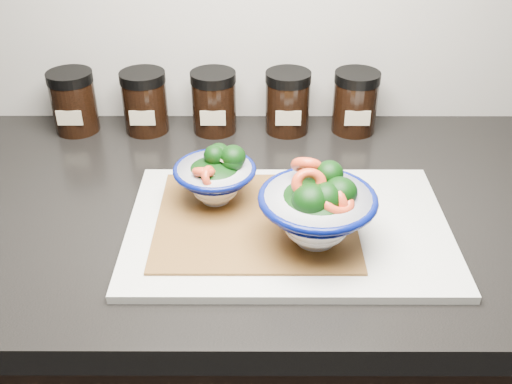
{
  "coord_description": "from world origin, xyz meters",
  "views": [
    {
      "loc": [
        0.11,
        0.69,
        1.4
      ],
      "look_at": [
        0.11,
        1.38,
        0.96
      ],
      "focal_mm": 42.0,
      "sensor_mm": 36.0,
      "label": 1
    }
  ],
  "objects_px": {
    "cutting_board": "(288,227)",
    "spice_jar_c": "(214,102)",
    "bowl_left": "(216,176)",
    "bowl_right": "(318,209)",
    "spice_jar_d": "(288,102)",
    "spice_jar_b": "(145,102)",
    "spice_jar_a": "(74,102)",
    "spice_jar_e": "(355,102)"
  },
  "relations": [
    {
      "from": "spice_jar_e",
      "to": "bowl_left",
      "type": "bearing_deg",
      "value": -132.6
    },
    {
      "from": "cutting_board",
      "to": "bowl_left",
      "type": "bearing_deg",
      "value": 150.72
    },
    {
      "from": "spice_jar_e",
      "to": "cutting_board",
      "type": "bearing_deg",
      "value": -112.98
    },
    {
      "from": "cutting_board",
      "to": "spice_jar_c",
      "type": "xyz_separation_m",
      "value": [
        -0.12,
        0.32,
        0.05
      ]
    },
    {
      "from": "spice_jar_a",
      "to": "spice_jar_b",
      "type": "bearing_deg",
      "value": 0.0
    },
    {
      "from": "cutting_board",
      "to": "spice_jar_b",
      "type": "distance_m",
      "value": 0.4
    },
    {
      "from": "spice_jar_b",
      "to": "spice_jar_d",
      "type": "distance_m",
      "value": 0.26
    },
    {
      "from": "spice_jar_a",
      "to": "bowl_right",
      "type": "bearing_deg",
      "value": -40.93
    },
    {
      "from": "cutting_board",
      "to": "spice_jar_d",
      "type": "xyz_separation_m",
      "value": [
        0.01,
        0.32,
        0.05
      ]
    },
    {
      "from": "spice_jar_b",
      "to": "spice_jar_e",
      "type": "height_order",
      "value": "same"
    },
    {
      "from": "spice_jar_c",
      "to": "bowl_right",
      "type": "bearing_deg",
      "value": -66.18
    },
    {
      "from": "spice_jar_a",
      "to": "spice_jar_c",
      "type": "relative_size",
      "value": 1.0
    },
    {
      "from": "spice_jar_a",
      "to": "spice_jar_e",
      "type": "height_order",
      "value": "same"
    },
    {
      "from": "spice_jar_a",
      "to": "spice_jar_c",
      "type": "height_order",
      "value": "same"
    },
    {
      "from": "bowl_left",
      "to": "spice_jar_d",
      "type": "relative_size",
      "value": 1.07
    },
    {
      "from": "bowl_left",
      "to": "spice_jar_a",
      "type": "relative_size",
      "value": 1.07
    },
    {
      "from": "bowl_left",
      "to": "spice_jar_e",
      "type": "bearing_deg",
      "value": 47.4
    },
    {
      "from": "spice_jar_a",
      "to": "spice_jar_e",
      "type": "distance_m",
      "value": 0.51
    },
    {
      "from": "bowl_left",
      "to": "spice_jar_e",
      "type": "height_order",
      "value": "spice_jar_e"
    },
    {
      "from": "spice_jar_c",
      "to": "spice_jar_d",
      "type": "bearing_deg",
      "value": 0.0
    },
    {
      "from": "cutting_board",
      "to": "spice_jar_a",
      "type": "xyz_separation_m",
      "value": [
        -0.38,
        0.32,
        0.05
      ]
    },
    {
      "from": "bowl_left",
      "to": "spice_jar_a",
      "type": "distance_m",
      "value": 0.38
    },
    {
      "from": "spice_jar_a",
      "to": "spice_jar_e",
      "type": "xyz_separation_m",
      "value": [
        0.51,
        0.0,
        0.0
      ]
    },
    {
      "from": "spice_jar_b",
      "to": "bowl_right",
      "type": "bearing_deg",
      "value": -51.63
    },
    {
      "from": "spice_jar_c",
      "to": "bowl_left",
      "type": "bearing_deg",
      "value": -85.78
    },
    {
      "from": "cutting_board",
      "to": "spice_jar_e",
      "type": "distance_m",
      "value": 0.35
    },
    {
      "from": "bowl_right",
      "to": "bowl_left",
      "type": "bearing_deg",
      "value": 144.32
    },
    {
      "from": "cutting_board",
      "to": "spice_jar_c",
      "type": "distance_m",
      "value": 0.34
    },
    {
      "from": "bowl_right",
      "to": "spice_jar_c",
      "type": "height_order",
      "value": "bowl_right"
    },
    {
      "from": "cutting_board",
      "to": "spice_jar_b",
      "type": "bearing_deg",
      "value": 128.09
    },
    {
      "from": "bowl_left",
      "to": "spice_jar_b",
      "type": "height_order",
      "value": "spice_jar_b"
    },
    {
      "from": "spice_jar_c",
      "to": "spice_jar_e",
      "type": "distance_m",
      "value": 0.26
    },
    {
      "from": "bowl_left",
      "to": "bowl_right",
      "type": "height_order",
      "value": "bowl_right"
    },
    {
      "from": "spice_jar_b",
      "to": "spice_jar_e",
      "type": "distance_m",
      "value": 0.38
    },
    {
      "from": "bowl_left",
      "to": "bowl_right",
      "type": "relative_size",
      "value": 0.77
    },
    {
      "from": "spice_jar_d",
      "to": "bowl_right",
      "type": "bearing_deg",
      "value": -86.11
    },
    {
      "from": "spice_jar_a",
      "to": "spice_jar_b",
      "type": "distance_m",
      "value": 0.13
    },
    {
      "from": "cutting_board",
      "to": "spice_jar_e",
      "type": "height_order",
      "value": "spice_jar_e"
    },
    {
      "from": "spice_jar_d",
      "to": "spice_jar_e",
      "type": "distance_m",
      "value": 0.12
    },
    {
      "from": "bowl_left",
      "to": "bowl_right",
      "type": "bearing_deg",
      "value": -35.68
    },
    {
      "from": "spice_jar_c",
      "to": "spice_jar_d",
      "type": "xyz_separation_m",
      "value": [
        0.13,
        0.0,
        0.0
      ]
    },
    {
      "from": "cutting_board",
      "to": "bowl_right",
      "type": "height_order",
      "value": "bowl_right"
    }
  ]
}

